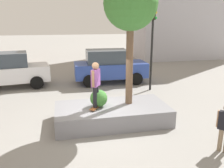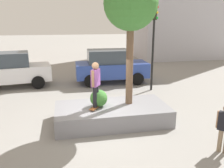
% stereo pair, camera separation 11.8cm
% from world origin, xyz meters
% --- Properties ---
extents(ground_plane, '(120.00, 120.00, 0.00)m').
position_xyz_m(ground_plane, '(0.00, 0.00, 0.00)').
color(ground_plane, gray).
extents(planter_ledge, '(4.43, 2.23, 0.68)m').
position_xyz_m(planter_ledge, '(0.58, -0.02, 0.34)').
color(planter_ledge, gray).
rests_on(planter_ledge, ground).
extents(plaza_tree, '(2.03, 2.03, 4.90)m').
position_xyz_m(plaza_tree, '(1.32, 0.17, 4.50)').
color(plaza_tree, brown).
rests_on(plaza_tree, planter_ledge).
extents(boxwood_shrub, '(0.68, 0.68, 0.68)m').
position_xyz_m(boxwood_shrub, '(0.06, 0.04, 1.02)').
color(boxwood_shrub, '#3D7A33').
rests_on(boxwood_shrub, planter_ledge).
extents(skateboard, '(0.63, 0.78, 0.07)m').
position_xyz_m(skateboard, '(-0.07, -0.14, 0.74)').
color(skateboard, brown).
rests_on(skateboard, planter_ledge).
extents(skateboarder, '(0.41, 0.51, 1.72)m').
position_xyz_m(skateboarder, '(-0.07, -0.14, 1.75)').
color(skateboarder, black).
rests_on(skateboarder, skateboard).
extents(police_car, '(4.78, 2.66, 2.12)m').
position_xyz_m(police_car, '(-4.41, 6.27, 1.07)').
color(police_car, white).
rests_on(police_car, ground).
extents(sedan_parked, '(4.66, 2.27, 2.14)m').
position_xyz_m(sedan_parked, '(1.76, 6.15, 1.09)').
color(sedan_parked, '#2D479E').
rests_on(sedan_parked, ground).
extents(traffic_light_corner, '(0.37, 0.37, 4.82)m').
position_xyz_m(traffic_light_corner, '(3.75, 3.94, 3.27)').
color(traffic_light_corner, black).
rests_on(traffic_light_corner, ground).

